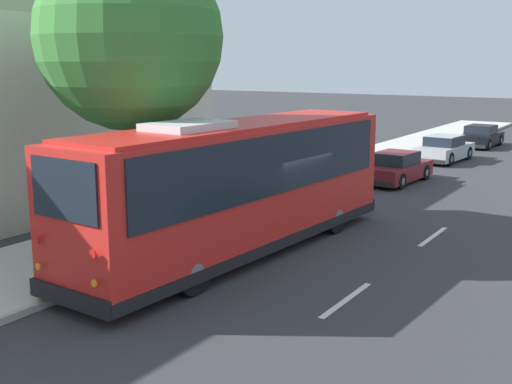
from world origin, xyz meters
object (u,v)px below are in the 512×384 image
parked_sedan_maroon (396,168)px  sign_post_near (38,259)px  shuttle_bus (240,181)px  fire_hydrant (332,177)px  parked_sedan_black (481,137)px  parked_sedan_silver (444,149)px  street_tree (132,24)px  sign_post_far (89,245)px

parked_sedan_maroon → sign_post_near: (-17.19, 1.42, 0.36)m
shuttle_bus → fire_hydrant: (8.90, 1.66, -1.40)m
parked_sedan_black → fire_hydrant: parked_sedan_black is taller
parked_sedan_silver → parked_sedan_black: bearing=3.2°
parked_sedan_maroon → fire_hydrant: bearing=157.5°
parked_sedan_black → sign_post_near: sign_post_near is taller
shuttle_bus → fire_hydrant: bearing=13.8°
street_tree → sign_post_far: (-2.79, -1.04, -5.03)m
shuttle_bus → sign_post_near: (-5.22, 1.59, -0.99)m
sign_post_far → fire_hydrant: bearing=0.3°
street_tree → fire_hydrant: bearing=-5.6°
shuttle_bus → street_tree: street_tree is taller
parked_sedan_black → parked_sedan_maroon: bearing=-178.9°
parked_sedan_black → fire_hydrant: (-16.89, 1.62, -0.04)m
parked_sedan_maroon → sign_post_far: (-15.76, 1.42, 0.30)m
parked_sedan_maroon → parked_sedan_black: bearing=2.7°
parked_sedan_black → street_tree: size_ratio=0.49×
parked_sedan_silver → sign_post_near: 24.14m
parked_sedan_black → sign_post_near: 31.05m
shuttle_bus → sign_post_near: size_ratio=7.22×
sign_post_far → street_tree: bearing=20.5°
parked_sedan_maroon → parked_sedan_black: 13.82m
shuttle_bus → parked_sedan_silver: 18.92m
street_tree → parked_sedan_maroon: bearing=-10.7°
parked_sedan_black → fire_hydrant: bearing=176.2°
parked_sedan_silver → sign_post_far: size_ratio=3.03×
shuttle_bus → parked_sedan_maroon: shuttle_bus is taller
parked_sedan_maroon → parked_sedan_silver: 6.91m
parked_sedan_maroon → sign_post_near: 17.25m
parked_sedan_maroon → parked_sedan_silver: size_ratio=0.96×
parked_sedan_black → parked_sedan_silver: bearing=-179.5°
street_tree → sign_post_near: bearing=-166.1°
street_tree → sign_post_near: (-4.22, -1.04, -4.97)m
sign_post_near → parked_sedan_black: bearing=-2.9°
sign_post_far → parked_sedan_black: bearing=-3.0°
shuttle_bus → parked_sedan_black: size_ratio=2.69×
shuttle_bus → parked_sedan_maroon: 12.05m
parked_sedan_black → sign_post_near: bearing=178.8°
street_tree → sign_post_far: bearing=-159.5°
parked_sedan_silver → fire_hydrant: (-9.97, 1.48, -0.07)m
street_tree → sign_post_far: 5.84m
sign_post_near → fire_hydrant: size_ratio=1.95×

